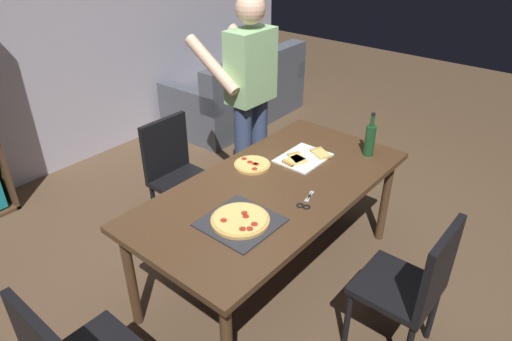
{
  "coord_description": "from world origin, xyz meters",
  "views": [
    {
      "loc": [
        -1.91,
        -1.45,
        2.24
      ],
      "look_at": [
        0.0,
        0.15,
        0.8
      ],
      "focal_mm": 31.58,
      "sensor_mm": 36.0,
      "label": 1
    }
  ],
  "objects_px": {
    "pepperoni_pizza_on_tray": "(240,221)",
    "couch": "(240,96)",
    "chair_far_side": "(176,169)",
    "second_pizza_plain": "(252,165)",
    "wine_bottle": "(370,139)",
    "chair_near_camera": "(414,283)",
    "dining_table": "(274,194)",
    "kitchen_scissors": "(306,202)",
    "person_serving_pizza": "(249,94)"
  },
  "relations": [
    {
      "from": "pepperoni_pizza_on_tray",
      "to": "couch",
      "type": "bearing_deg",
      "value": 41.77
    },
    {
      "from": "chair_far_side",
      "to": "pepperoni_pizza_on_tray",
      "type": "distance_m",
      "value": 1.17
    },
    {
      "from": "couch",
      "to": "second_pizza_plain",
      "type": "relative_size",
      "value": 6.99
    },
    {
      "from": "couch",
      "to": "wine_bottle",
      "type": "relative_size",
      "value": 5.47
    },
    {
      "from": "chair_far_side",
      "to": "wine_bottle",
      "type": "relative_size",
      "value": 2.85
    },
    {
      "from": "pepperoni_pizza_on_tray",
      "to": "chair_far_side",
      "type": "bearing_deg",
      "value": 67.67
    },
    {
      "from": "chair_near_camera",
      "to": "wine_bottle",
      "type": "xyz_separation_m",
      "value": [
        0.74,
        0.7,
        0.36
      ]
    },
    {
      "from": "dining_table",
      "to": "second_pizza_plain",
      "type": "height_order",
      "value": "second_pizza_plain"
    },
    {
      "from": "couch",
      "to": "wine_bottle",
      "type": "xyz_separation_m",
      "value": [
        -1.16,
        -2.24,
        0.57
      ]
    },
    {
      "from": "dining_table",
      "to": "couch",
      "type": "xyz_separation_m",
      "value": [
        1.9,
        1.99,
        -0.38
      ]
    },
    {
      "from": "wine_bottle",
      "to": "second_pizza_plain",
      "type": "height_order",
      "value": "wine_bottle"
    },
    {
      "from": "wine_bottle",
      "to": "kitchen_scissors",
      "type": "height_order",
      "value": "wine_bottle"
    },
    {
      "from": "chair_far_side",
      "to": "second_pizza_plain",
      "type": "relative_size",
      "value": 3.64
    },
    {
      "from": "pepperoni_pizza_on_tray",
      "to": "wine_bottle",
      "type": "relative_size",
      "value": 1.22
    },
    {
      "from": "dining_table",
      "to": "wine_bottle",
      "type": "height_order",
      "value": "wine_bottle"
    },
    {
      "from": "person_serving_pizza",
      "to": "second_pizza_plain",
      "type": "xyz_separation_m",
      "value": [
        -0.52,
        -0.47,
        -0.24
      ]
    },
    {
      "from": "dining_table",
      "to": "chair_near_camera",
      "type": "xyz_separation_m",
      "value": [
        -0.0,
        -0.95,
        -0.17
      ]
    },
    {
      "from": "pepperoni_pizza_on_tray",
      "to": "chair_near_camera",
      "type": "bearing_deg",
      "value": -63.19
    },
    {
      "from": "chair_far_side",
      "to": "couch",
      "type": "xyz_separation_m",
      "value": [
        1.9,
        1.03,
        -0.21
      ]
    },
    {
      "from": "person_serving_pizza",
      "to": "second_pizza_plain",
      "type": "bearing_deg",
      "value": -137.98
    },
    {
      "from": "dining_table",
      "to": "couch",
      "type": "relative_size",
      "value": 1.1
    },
    {
      "from": "couch",
      "to": "person_serving_pizza",
      "type": "distance_m",
      "value": 1.92
    },
    {
      "from": "dining_table",
      "to": "chair_far_side",
      "type": "relative_size",
      "value": 2.11
    },
    {
      "from": "wine_bottle",
      "to": "chair_near_camera",
      "type": "bearing_deg",
      "value": -136.81
    },
    {
      "from": "chair_near_camera",
      "to": "couch",
      "type": "height_order",
      "value": "chair_near_camera"
    },
    {
      "from": "chair_near_camera",
      "to": "kitchen_scissors",
      "type": "bearing_deg",
      "value": 93.53
    },
    {
      "from": "chair_far_side",
      "to": "dining_table",
      "type": "bearing_deg",
      "value": -90.0
    },
    {
      "from": "person_serving_pizza",
      "to": "pepperoni_pizza_on_tray",
      "type": "distance_m",
      "value": 1.36
    },
    {
      "from": "chair_far_side",
      "to": "pepperoni_pizza_on_tray",
      "type": "xyz_separation_m",
      "value": [
        -0.43,
        -1.05,
        0.25
      ]
    },
    {
      "from": "chair_near_camera",
      "to": "person_serving_pizza",
      "type": "xyz_separation_m",
      "value": [
        0.62,
        1.69,
        0.49
      ]
    },
    {
      "from": "couch",
      "to": "pepperoni_pizza_on_tray",
      "type": "distance_m",
      "value": 3.16
    },
    {
      "from": "pepperoni_pizza_on_tray",
      "to": "kitchen_scissors",
      "type": "relative_size",
      "value": 1.95
    },
    {
      "from": "pepperoni_pizza_on_tray",
      "to": "second_pizza_plain",
      "type": "relative_size",
      "value": 1.57
    },
    {
      "from": "pepperoni_pizza_on_tray",
      "to": "kitchen_scissors",
      "type": "distance_m",
      "value": 0.42
    },
    {
      "from": "wine_bottle",
      "to": "kitchen_scissors",
      "type": "bearing_deg",
      "value": -179.41
    },
    {
      "from": "chair_far_side",
      "to": "couch",
      "type": "height_order",
      "value": "chair_far_side"
    },
    {
      "from": "dining_table",
      "to": "couch",
      "type": "bearing_deg",
      "value": 46.25
    },
    {
      "from": "dining_table",
      "to": "chair_near_camera",
      "type": "bearing_deg",
      "value": -90.0
    },
    {
      "from": "kitchen_scissors",
      "to": "person_serving_pizza",
      "type": "bearing_deg",
      "value": 56.52
    },
    {
      "from": "person_serving_pizza",
      "to": "chair_near_camera",
      "type": "bearing_deg",
      "value": -110.11
    },
    {
      "from": "chair_near_camera",
      "to": "couch",
      "type": "bearing_deg",
      "value": 57.1
    },
    {
      "from": "chair_far_side",
      "to": "pepperoni_pizza_on_tray",
      "type": "bearing_deg",
      "value": -112.33
    },
    {
      "from": "pepperoni_pizza_on_tray",
      "to": "person_serving_pizza",
      "type": "bearing_deg",
      "value": 38.4
    },
    {
      "from": "chair_far_side",
      "to": "kitchen_scissors",
      "type": "distance_m",
      "value": 1.24
    },
    {
      "from": "chair_far_side",
      "to": "person_serving_pizza",
      "type": "xyz_separation_m",
      "value": [
        0.62,
        -0.22,
        0.49
      ]
    },
    {
      "from": "person_serving_pizza",
      "to": "pepperoni_pizza_on_tray",
      "type": "relative_size",
      "value": 4.52
    },
    {
      "from": "dining_table",
      "to": "chair_near_camera",
      "type": "distance_m",
      "value": 0.97
    },
    {
      "from": "kitchen_scissors",
      "to": "wine_bottle",
      "type": "bearing_deg",
      "value": 0.59
    },
    {
      "from": "pepperoni_pizza_on_tray",
      "to": "wine_bottle",
      "type": "height_order",
      "value": "wine_bottle"
    },
    {
      "from": "couch",
      "to": "wine_bottle",
      "type": "distance_m",
      "value": 2.59
    }
  ]
}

